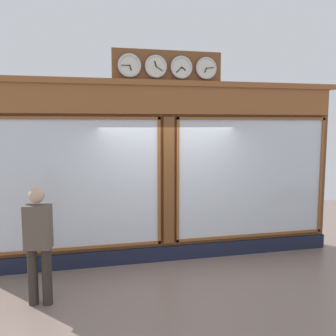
# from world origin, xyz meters

# --- Properties ---
(shop_facade) EXTENTS (6.76, 0.42, 3.86)m
(shop_facade) POSITION_xyz_m (0.00, -0.13, 1.69)
(shop_facade) COLOR brown
(shop_facade) RESTS_ON ground_plane
(pedestrian) EXTENTS (0.40, 0.29, 1.69)m
(pedestrian) POSITION_xyz_m (2.17, 1.27, 0.93)
(pedestrian) COLOR #312A24
(pedestrian) RESTS_ON ground_plane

